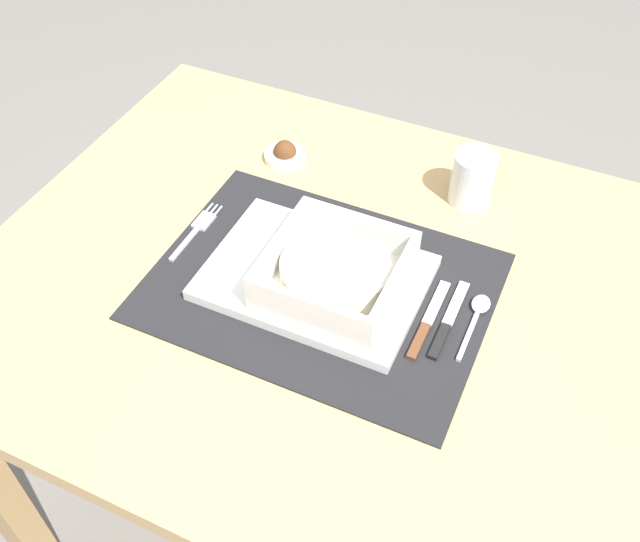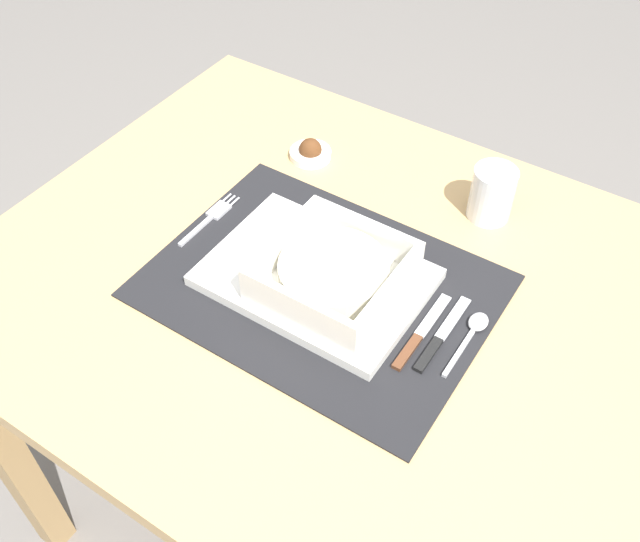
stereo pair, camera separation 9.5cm
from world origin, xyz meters
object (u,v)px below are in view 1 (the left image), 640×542
at_px(fork, 199,227).
at_px(spoon, 478,311).
at_px(bread_knife, 427,324).
at_px(condiment_saucer, 285,154).
at_px(dining_table, 325,324).
at_px(butter_knife, 447,324).
at_px(drinking_glass, 472,181).
at_px(porridge_bowl, 335,273).

distance_m(fork, spoon, 0.41).
distance_m(bread_knife, condiment_saucer, 0.39).
height_order(dining_table, butter_knife, butter_knife).
bearing_deg(fork, drinking_glass, 36.47).
xyz_separation_m(spoon, bread_knife, (-0.05, -0.05, -0.00)).
bearing_deg(butter_knife, condiment_saucer, 148.75).
relative_size(dining_table, porridge_bowl, 5.55).
xyz_separation_m(butter_knife, bread_knife, (-0.02, -0.01, 0.00)).
bearing_deg(dining_table, condiment_saucer, 128.44).
distance_m(spoon, condiment_saucer, 0.42).
distance_m(spoon, drinking_glass, 0.23).
bearing_deg(drinking_glass, fork, -145.64).
relative_size(porridge_bowl, bread_knife, 1.23).
distance_m(porridge_bowl, spoon, 0.19).
xyz_separation_m(dining_table, bread_knife, (0.15, -0.02, 0.10)).
height_order(fork, drinking_glass, drinking_glass).
xyz_separation_m(fork, drinking_glass, (0.33, 0.23, 0.03)).
xyz_separation_m(dining_table, porridge_bowl, (0.02, -0.02, 0.14)).
relative_size(porridge_bowl, butter_knife, 1.24).
xyz_separation_m(porridge_bowl, condiment_saucer, (-0.19, 0.23, -0.03)).
relative_size(fork, drinking_glass, 1.56).
xyz_separation_m(spoon, drinking_glass, (-0.08, 0.21, 0.03)).
distance_m(dining_table, condiment_saucer, 0.29).
bearing_deg(condiment_saucer, spoon, -26.49).
distance_m(spoon, butter_knife, 0.05).
relative_size(butter_knife, bread_knife, 0.99).
relative_size(spoon, drinking_glass, 1.39).
bearing_deg(condiment_saucer, butter_knife, -32.99).
relative_size(fork, bread_knife, 0.91).
height_order(dining_table, spoon, spoon).
bearing_deg(porridge_bowl, bread_knife, -0.70).
bearing_deg(porridge_bowl, butter_knife, 3.50).
height_order(porridge_bowl, spoon, porridge_bowl).
bearing_deg(bread_knife, butter_knife, 24.17).
height_order(porridge_bowl, bread_knife, porridge_bowl).
relative_size(spoon, condiment_saucer, 1.70).
relative_size(butter_knife, drinking_glass, 1.69).
height_order(spoon, bread_knife, spoon).
bearing_deg(porridge_bowl, dining_table, 137.39).
height_order(porridge_bowl, butter_knife, porridge_bowl).
relative_size(dining_table, fork, 7.47).
bearing_deg(butter_knife, spoon, 52.26).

